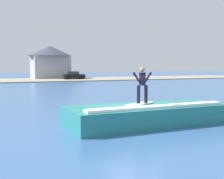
% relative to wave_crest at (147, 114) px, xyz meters
% --- Properties ---
extents(ground_plane, '(260.00, 260.00, 0.00)m').
position_rel_wave_crest_xyz_m(ground_plane, '(-1.08, -0.48, -0.51)').
color(ground_plane, '#355D93').
extents(wave_crest, '(8.12, 3.17, 1.08)m').
position_rel_wave_crest_xyz_m(wave_crest, '(0.00, 0.00, 0.00)').
color(wave_crest, '#247978').
rests_on(wave_crest, ground_plane).
extents(surfboard, '(1.88, 1.27, 0.06)m').
position_rel_wave_crest_xyz_m(surfboard, '(-0.65, -0.38, 0.60)').
color(surfboard, white).
rests_on(surfboard, wave_crest).
extents(surfer, '(1.06, 0.32, 1.75)m').
position_rel_wave_crest_xyz_m(surfer, '(-0.52, -0.34, 1.61)').
color(surfer, black).
rests_on(surfer, surfboard).
extents(shoreline_bank, '(120.00, 16.09, 0.17)m').
position_rel_wave_crest_xyz_m(shoreline_bank, '(-1.08, 49.28, -0.42)').
color(shoreline_bank, gray).
rests_on(shoreline_bank, ground_plane).
extents(car_far_shore, '(4.55, 2.20, 1.86)m').
position_rel_wave_crest_xyz_m(car_far_shore, '(11.19, 48.43, 0.44)').
color(car_far_shore, black).
rests_on(car_far_shore, ground_plane).
extents(house_gabled_white, '(10.31, 10.31, 7.74)m').
position_rel_wave_crest_xyz_m(house_gabled_white, '(7.95, 56.36, 3.97)').
color(house_gabled_white, '#9EA3AD').
rests_on(house_gabled_white, ground_plane).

